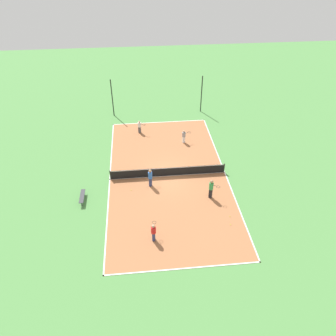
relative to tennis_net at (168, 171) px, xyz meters
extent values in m
plane|color=#518E47|center=(0.00, 0.00, -0.51)|extent=(80.00, 80.00, 0.00)
cube|color=#AD6B42|center=(0.00, 0.00, -0.50)|extent=(10.72, 20.43, 0.02)
cube|color=white|center=(-5.31, 0.00, -0.49)|extent=(0.10, 20.43, 0.00)
cube|color=white|center=(5.31, 0.00, -0.49)|extent=(0.10, 20.43, 0.00)
cube|color=white|center=(0.00, -10.16, -0.49)|extent=(10.72, 0.10, 0.00)
cube|color=white|center=(0.00, 10.16, -0.49)|extent=(10.72, 0.10, 0.00)
cube|color=white|center=(0.00, 0.00, -0.49)|extent=(10.72, 0.10, 0.00)
cylinder|color=black|center=(-5.21, 0.00, -0.01)|extent=(0.10, 0.10, 0.96)
cylinder|color=black|center=(5.21, 0.00, -0.01)|extent=(0.10, 0.10, 0.96)
cube|color=black|center=(0.00, 0.00, -0.03)|extent=(10.42, 0.03, 0.91)
cube|color=white|center=(0.00, 0.00, 0.39)|extent=(10.42, 0.04, 0.06)
cube|color=#333338|center=(-7.44, -2.53, -0.08)|extent=(0.36, 1.75, 0.04)
cylinder|color=#4C4C51|center=(-7.44, -3.26, -0.30)|extent=(0.08, 0.08, 0.41)
cylinder|color=#4C4C51|center=(-7.44, -1.81, -0.30)|extent=(0.08, 0.08, 0.41)
cube|color=#4C4C51|center=(-2.34, 8.04, -0.12)|extent=(0.32, 0.30, 0.72)
cylinder|color=silver|center=(-2.34, 8.04, 0.49)|extent=(0.49, 0.49, 0.51)
sphere|color=beige|center=(-2.34, 8.04, 0.85)|extent=(0.22, 0.22, 0.22)
cylinder|color=#262626|center=(-2.05, 7.88, 0.62)|extent=(0.26, 0.16, 0.03)
torus|color=black|center=(-1.81, 7.75, 0.62)|extent=(0.41, 0.41, 0.02)
cube|color=white|center=(2.22, 5.53, -0.13)|extent=(0.29, 0.26, 0.72)
cylinder|color=gray|center=(2.22, 5.53, 0.48)|extent=(0.44, 0.44, 0.50)
sphere|color=tan|center=(2.22, 5.53, 0.84)|extent=(0.22, 0.22, 0.22)
cylinder|color=#262626|center=(2.53, 5.61, 0.61)|extent=(0.28, 0.10, 0.03)
torus|color=black|center=(2.80, 5.68, 0.61)|extent=(0.37, 0.37, 0.02)
cube|color=navy|center=(-1.68, -1.27, -0.05)|extent=(0.28, 0.31, 0.87)
cylinder|color=blue|center=(-1.68, -1.27, 0.69)|extent=(0.47, 0.47, 0.61)
sphere|color=#A87A56|center=(-1.68, -1.27, 1.13)|extent=(0.26, 0.26, 0.26)
cylinder|color=#262626|center=(-1.56, -0.97, 0.84)|extent=(0.13, 0.27, 0.03)
torus|color=black|center=(-1.45, -0.71, 0.84)|extent=(0.40, 0.40, 0.02)
cube|color=black|center=(3.25, -3.30, -0.03)|extent=(0.32, 0.31, 0.92)
cylinder|color=green|center=(3.25, -3.30, 0.75)|extent=(0.50, 0.50, 0.64)
sphere|color=#A87A56|center=(3.25, -3.30, 1.21)|extent=(0.27, 0.27, 0.27)
cylinder|color=#262626|center=(3.51, -3.49, 0.91)|extent=(0.24, 0.19, 0.03)
torus|color=black|center=(3.74, -3.65, 0.91)|extent=(0.42, 0.42, 0.02)
cube|color=navy|center=(-1.80, -7.49, -0.09)|extent=(0.24, 0.28, 0.79)
cylinder|color=red|center=(-1.80, -7.49, 0.58)|extent=(0.41, 0.41, 0.55)
sphere|color=tan|center=(-1.80, -7.49, 0.97)|extent=(0.24, 0.24, 0.24)
cylinder|color=#262626|center=(-1.75, -7.18, 0.71)|extent=(0.07, 0.28, 0.03)
torus|color=black|center=(-1.71, -6.90, 0.71)|extent=(0.35, 0.35, 0.02)
sphere|color=#CCE033|center=(4.17, -6.60, -0.45)|extent=(0.07, 0.07, 0.07)
sphere|color=#CCE033|center=(4.34, -5.73, -0.45)|extent=(0.07, 0.07, 0.07)
sphere|color=#CCE033|center=(2.52, 7.80, -0.45)|extent=(0.07, 0.07, 0.07)
sphere|color=#CCE033|center=(-3.40, -1.75, -0.45)|extent=(0.07, 0.07, 0.07)
cylinder|color=black|center=(-5.29, 12.48, 1.75)|extent=(0.12, 0.12, 4.51)
cylinder|color=black|center=(5.29, 12.48, 1.75)|extent=(0.12, 0.12, 4.51)
camera|label=1|loc=(-2.39, -23.54, 18.07)|focal=35.00mm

